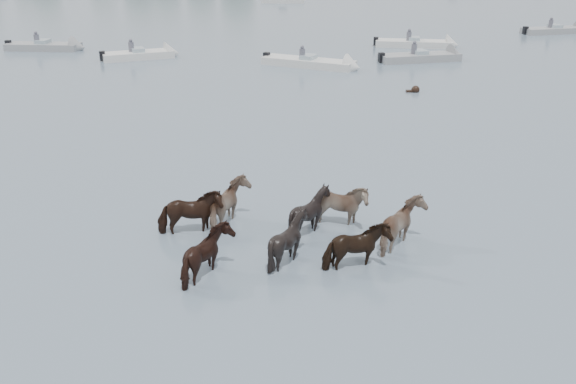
{
  "coord_description": "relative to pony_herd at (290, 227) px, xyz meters",
  "views": [
    {
      "loc": [
        -0.1,
        -13.37,
        7.62
      ],
      "look_at": [
        0.98,
        1.88,
        1.1
      ],
      "focal_mm": 37.62,
      "sensor_mm": 36.0,
      "label": 1
    }
  ],
  "objects": [
    {
      "name": "motorboat_c",
      "position": [
        12.23,
        30.1,
        -0.3
      ],
      "size": [
        6.26,
        2.88,
        1.92
      ],
      "rotation": [
        0.0,
        0.0,
        -0.22
      ],
      "color": "silver",
      "rests_on": "ground"
    },
    {
      "name": "motorboat_e",
      "position": [
        25.85,
        36.23,
        -0.3
      ],
      "size": [
        6.27,
        2.62,
        1.92
      ],
      "rotation": [
        0.0,
        0.0,
        0.17
      ],
      "color": "gray",
      "rests_on": "ground"
    },
    {
      "name": "pony_herd",
      "position": [
        0.0,
        0.0,
        0.0
      ],
      "size": [
        7.4,
        4.4,
        1.5
      ],
      "color": "black",
      "rests_on": "ground"
    },
    {
      "name": "ground",
      "position": [
        -0.97,
        -0.91,
        -0.52
      ],
      "size": [
        400.0,
        400.0,
        0.0
      ],
      "primitive_type": "plane",
      "color": "slate",
      "rests_on": "ground"
    },
    {
      "name": "swimming_pony",
      "position": [
        7.83,
        16.51,
        -0.42
      ],
      "size": [
        0.72,
        0.44,
        0.44
      ],
      "color": "black",
      "rests_on": "ground"
    },
    {
      "name": "motorboat_b",
      "position": [
        3.64,
        23.21,
        -0.3
      ],
      "size": [
        6.34,
        4.55,
        1.92
      ],
      "rotation": [
        0.0,
        0.0,
        -0.52
      ],
      "color": "silver",
      "rests_on": "ground"
    },
    {
      "name": "motorboat_d",
      "position": [
        11.16,
        25.01,
        -0.3
      ],
      "size": [
        6.03,
        2.53,
        1.92
      ],
      "rotation": [
        0.0,
        0.0,
        0.17
      ],
      "color": "gray",
      "rests_on": "ground"
    },
    {
      "name": "motorboat_f",
      "position": [
        -14.75,
        30.8,
        -0.29
      ],
      "size": [
        5.91,
        2.43,
        1.92
      ],
      "rotation": [
        0.0,
        0.0,
        -0.15
      ],
      "color": "gray",
      "rests_on": "ground"
    },
    {
      "name": "motorboat_a",
      "position": [
        -7.48,
        27.24,
        -0.29
      ],
      "size": [
        5.31,
        3.1,
        1.92
      ],
      "rotation": [
        0.0,
        0.0,
        0.32
      ],
      "color": "silver",
      "rests_on": "ground"
    }
  ]
}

